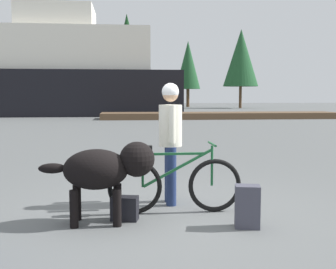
{
  "coord_description": "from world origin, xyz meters",
  "views": [
    {
      "loc": [
        -0.41,
        -5.19,
        1.51
      ],
      "look_at": [
        0.22,
        0.99,
        0.93
      ],
      "focal_mm": 44.95,
      "sensor_mm": 36.0,
      "label": 1
    }
  ],
  "objects_px": {
    "handbag_pannier": "(125,208)",
    "ferry_boat": "(29,74)",
    "dog": "(106,169)",
    "backpack": "(247,206)",
    "bicycle": "(174,184)",
    "person_cyclist": "(170,132)",
    "sailboat_moored": "(1,109)"
  },
  "relations": [
    {
      "from": "person_cyclist",
      "to": "backpack",
      "type": "distance_m",
      "value": 1.58
    },
    {
      "from": "ferry_boat",
      "to": "sailboat_moored",
      "type": "height_order",
      "value": "ferry_boat"
    },
    {
      "from": "handbag_pannier",
      "to": "sailboat_moored",
      "type": "distance_m",
      "value": 31.32
    },
    {
      "from": "bicycle",
      "to": "person_cyclist",
      "type": "bearing_deg",
      "value": 89.58
    },
    {
      "from": "handbag_pannier",
      "to": "backpack",
      "type": "bearing_deg",
      "value": -17.11
    },
    {
      "from": "sailboat_moored",
      "to": "handbag_pannier",
      "type": "bearing_deg",
      "value": -71.76
    },
    {
      "from": "bicycle",
      "to": "ferry_boat",
      "type": "distance_m",
      "value": 30.06
    },
    {
      "from": "dog",
      "to": "handbag_pannier",
      "type": "bearing_deg",
      "value": 20.97
    },
    {
      "from": "dog",
      "to": "handbag_pannier",
      "type": "distance_m",
      "value": 0.55
    },
    {
      "from": "ferry_boat",
      "to": "sailboat_moored",
      "type": "distance_m",
      "value": 3.65
    },
    {
      "from": "person_cyclist",
      "to": "ferry_boat",
      "type": "bearing_deg",
      "value": 105.86
    },
    {
      "from": "bicycle",
      "to": "handbag_pannier",
      "type": "bearing_deg",
      "value": -157.84
    },
    {
      "from": "dog",
      "to": "person_cyclist",
      "type": "bearing_deg",
      "value": 43.7
    },
    {
      "from": "person_cyclist",
      "to": "handbag_pannier",
      "type": "height_order",
      "value": "person_cyclist"
    },
    {
      "from": "dog",
      "to": "handbag_pannier",
      "type": "relative_size",
      "value": 4.23
    },
    {
      "from": "person_cyclist",
      "to": "sailboat_moored",
      "type": "xyz_separation_m",
      "value": [
        -10.44,
        29.01,
        -0.53
      ]
    },
    {
      "from": "person_cyclist",
      "to": "handbag_pannier",
      "type": "bearing_deg",
      "value": -130.95
    },
    {
      "from": "handbag_pannier",
      "to": "ferry_boat",
      "type": "xyz_separation_m",
      "value": [
        -7.42,
        29.08,
        3.02
      ]
    },
    {
      "from": "dog",
      "to": "ferry_boat",
      "type": "xyz_separation_m",
      "value": [
        -7.2,
        29.17,
        2.52
      ]
    },
    {
      "from": "person_cyclist",
      "to": "ferry_boat",
      "type": "relative_size",
      "value": 0.07
    },
    {
      "from": "bicycle",
      "to": "person_cyclist",
      "type": "distance_m",
      "value": 0.79
    },
    {
      "from": "dog",
      "to": "sailboat_moored",
      "type": "xyz_separation_m",
      "value": [
        -9.58,
        29.83,
        -0.17
      ]
    },
    {
      "from": "sailboat_moored",
      "to": "person_cyclist",
      "type": "bearing_deg",
      "value": -70.21
    },
    {
      "from": "dog",
      "to": "backpack",
      "type": "distance_m",
      "value": 1.7
    },
    {
      "from": "bicycle",
      "to": "ferry_boat",
      "type": "xyz_separation_m",
      "value": [
        -8.05,
        28.82,
        2.79
      ]
    },
    {
      "from": "dog",
      "to": "backpack",
      "type": "height_order",
      "value": "dog"
    },
    {
      "from": "bicycle",
      "to": "backpack",
      "type": "relative_size",
      "value": 3.53
    },
    {
      "from": "bicycle",
      "to": "dog",
      "type": "bearing_deg",
      "value": -158.14
    },
    {
      "from": "backpack",
      "to": "person_cyclist",
      "type": "bearing_deg",
      "value": 123.12
    },
    {
      "from": "backpack",
      "to": "sailboat_moored",
      "type": "distance_m",
      "value": 32.18
    },
    {
      "from": "person_cyclist",
      "to": "dog",
      "type": "height_order",
      "value": "person_cyclist"
    },
    {
      "from": "ferry_boat",
      "to": "sailboat_moored",
      "type": "bearing_deg",
      "value": 164.51
    }
  ]
}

